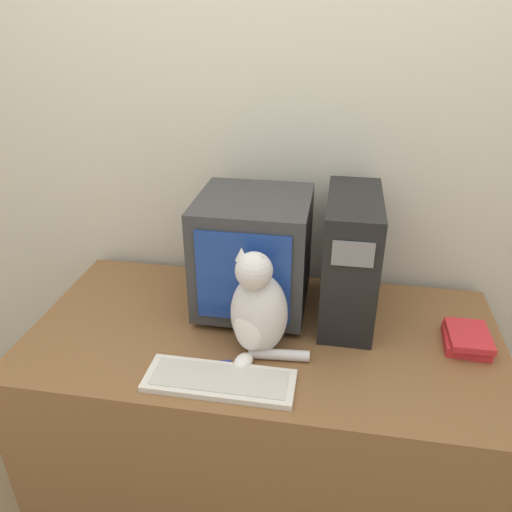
# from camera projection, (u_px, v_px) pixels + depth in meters

# --- Properties ---
(wall_back) EXTENTS (7.00, 0.05, 2.50)m
(wall_back) POSITION_uv_depth(u_px,v_px,m) (284.00, 145.00, 1.82)
(wall_back) COLOR beige
(wall_back) RESTS_ON ground_plane
(desk) EXTENTS (1.55, 0.77, 0.74)m
(desk) POSITION_uv_depth(u_px,v_px,m) (263.00, 414.00, 1.82)
(desk) COLOR brown
(desk) RESTS_ON ground_plane
(crt_monitor) EXTENTS (0.37, 0.37, 0.41)m
(crt_monitor) POSITION_uv_depth(u_px,v_px,m) (253.00, 253.00, 1.69)
(crt_monitor) COLOR #333333
(crt_monitor) RESTS_ON desk
(computer_tower) EXTENTS (0.17, 0.41, 0.43)m
(computer_tower) POSITION_uv_depth(u_px,v_px,m) (350.00, 258.00, 1.66)
(computer_tower) COLOR black
(computer_tower) RESTS_ON desk
(keyboard) EXTENTS (0.43, 0.15, 0.02)m
(keyboard) POSITION_uv_depth(u_px,v_px,m) (220.00, 380.00, 1.43)
(keyboard) COLOR silver
(keyboard) RESTS_ON desk
(cat) EXTENTS (0.27, 0.24, 0.36)m
(cat) POSITION_uv_depth(u_px,v_px,m) (258.00, 310.00, 1.50)
(cat) COLOR silver
(cat) RESTS_ON desk
(book_stack) EXTENTS (0.14, 0.17, 0.06)m
(book_stack) POSITION_uv_depth(u_px,v_px,m) (467.00, 339.00, 1.57)
(book_stack) COLOR red
(book_stack) RESTS_ON desk
(pen) EXTENTS (0.14, 0.05, 0.01)m
(pen) POSITION_uv_depth(u_px,v_px,m) (207.00, 363.00, 1.50)
(pen) COLOR navy
(pen) RESTS_ON desk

